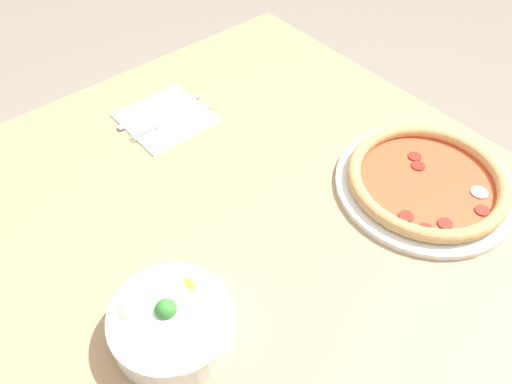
{
  "coord_description": "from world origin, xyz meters",
  "views": [
    {
      "loc": [
        -0.3,
        0.33,
        1.47
      ],
      "look_at": [
        0.17,
        -0.06,
        0.8
      ],
      "focal_mm": 35.0,
      "sensor_mm": 36.0,
      "label": 1
    }
  ],
  "objects_px": {
    "pizza": "(426,181)",
    "knife": "(164,110)",
    "bowl": "(171,322)",
    "fork": "(173,122)"
  },
  "relations": [
    {
      "from": "pizza",
      "to": "knife",
      "type": "distance_m",
      "value": 0.57
    },
    {
      "from": "pizza",
      "to": "bowl",
      "type": "xyz_separation_m",
      "value": [
        0.06,
        0.53,
        0.01
      ]
    },
    {
      "from": "pizza",
      "to": "knife",
      "type": "relative_size",
      "value": 1.7
    },
    {
      "from": "bowl",
      "to": "pizza",
      "type": "bearing_deg",
      "value": -96.12
    },
    {
      "from": "knife",
      "to": "fork",
      "type": "bearing_deg",
      "value": 86.91
    },
    {
      "from": "fork",
      "to": "knife",
      "type": "relative_size",
      "value": 0.97
    },
    {
      "from": "bowl",
      "to": "fork",
      "type": "distance_m",
      "value": 0.49
    },
    {
      "from": "pizza",
      "to": "knife",
      "type": "height_order",
      "value": "pizza"
    },
    {
      "from": "fork",
      "to": "bowl",
      "type": "bearing_deg",
      "value": 61.41
    },
    {
      "from": "bowl",
      "to": "knife",
      "type": "bearing_deg",
      "value": -31.14
    }
  ]
}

